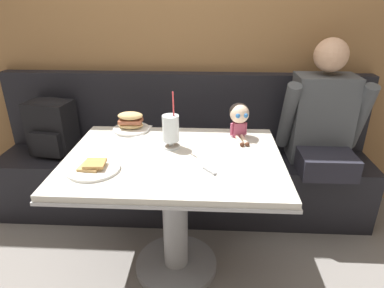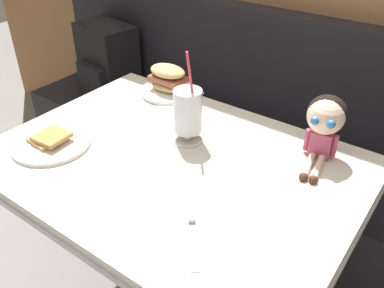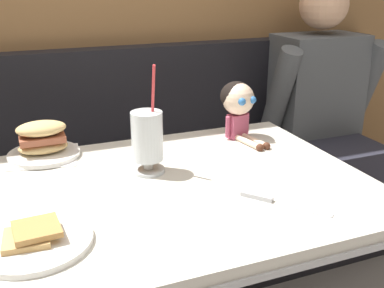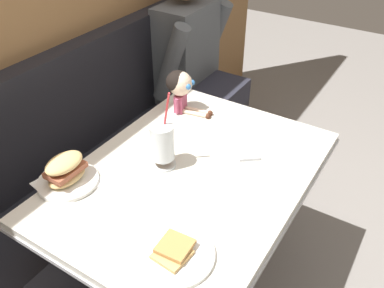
# 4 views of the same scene
# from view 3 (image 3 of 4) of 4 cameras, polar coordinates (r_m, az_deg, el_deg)

# --- Properties ---
(booth_bench) EXTENTS (2.60, 0.48, 1.00)m
(booth_bench) POSITION_cam_3_polar(r_m,az_deg,el_deg) (1.99, -8.69, -8.63)
(booth_bench) COLOR black
(booth_bench) RESTS_ON ground
(diner_table) EXTENTS (1.11, 0.81, 0.74)m
(diner_table) POSITION_cam_3_polar(r_m,az_deg,el_deg) (1.35, -2.73, -12.68)
(diner_table) COLOR silver
(diner_table) RESTS_ON ground
(toast_plate) EXTENTS (0.25, 0.25, 0.04)m
(toast_plate) POSITION_cam_3_polar(r_m,az_deg,el_deg) (1.05, -19.04, -11.14)
(toast_plate) COLOR white
(toast_plate) RESTS_ON diner_table
(milkshake_glass) EXTENTS (0.10, 0.10, 0.31)m
(milkshake_glass) POSITION_cam_3_polar(r_m,az_deg,el_deg) (1.31, -5.55, 0.68)
(milkshake_glass) COLOR silver
(milkshake_glass) RESTS_ON diner_table
(sandwich_plate) EXTENTS (0.23, 0.23, 0.12)m
(sandwich_plate) POSITION_cam_3_polar(r_m,az_deg,el_deg) (1.50, -17.94, 0.12)
(sandwich_plate) COLOR white
(sandwich_plate) RESTS_ON diner_table
(butter_knife) EXTENTS (0.16, 0.19, 0.01)m
(butter_knife) POSITION_cam_3_polar(r_m,az_deg,el_deg) (1.19, 9.53, -6.81)
(butter_knife) COLOR silver
(butter_knife) RESTS_ON diner_table
(seated_doll) EXTENTS (0.13, 0.23, 0.20)m
(seated_doll) POSITION_cam_3_polar(r_m,az_deg,el_deg) (1.58, 5.72, 5.18)
(seated_doll) COLOR #B74C6B
(seated_doll) RESTS_ON diner_table
(diner_patron) EXTENTS (0.55, 0.48, 0.81)m
(diner_patron) POSITION_cam_3_polar(r_m,az_deg,el_deg) (2.16, 15.56, 5.22)
(diner_patron) COLOR #4C5156
(diner_patron) RESTS_ON booth_bench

